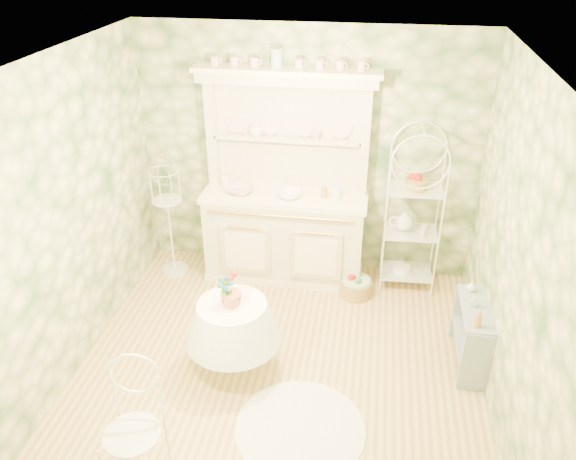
# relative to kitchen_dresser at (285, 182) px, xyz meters

# --- Properties ---
(floor) EXTENTS (3.60, 3.60, 0.00)m
(floor) POSITION_rel_kitchen_dresser_xyz_m (0.20, -1.52, -1.15)
(floor) COLOR tan
(floor) RESTS_ON ground
(ceiling) EXTENTS (3.60, 3.60, 0.00)m
(ceiling) POSITION_rel_kitchen_dresser_xyz_m (0.20, -1.52, 1.56)
(ceiling) COLOR white
(ceiling) RESTS_ON floor
(wall_left) EXTENTS (3.60, 3.60, 0.00)m
(wall_left) POSITION_rel_kitchen_dresser_xyz_m (-1.60, -1.52, 0.21)
(wall_left) COLOR beige
(wall_left) RESTS_ON floor
(wall_right) EXTENTS (3.60, 3.60, 0.00)m
(wall_right) POSITION_rel_kitchen_dresser_xyz_m (2.00, -1.52, 0.21)
(wall_right) COLOR beige
(wall_right) RESTS_ON floor
(wall_back) EXTENTS (3.60, 3.60, 0.00)m
(wall_back) POSITION_rel_kitchen_dresser_xyz_m (0.20, 0.28, 0.21)
(wall_back) COLOR beige
(wall_back) RESTS_ON floor
(wall_front) EXTENTS (3.60, 3.60, 0.00)m
(wall_front) POSITION_rel_kitchen_dresser_xyz_m (0.20, -3.32, 0.21)
(wall_front) COLOR beige
(wall_front) RESTS_ON floor
(kitchen_dresser) EXTENTS (1.87, 0.61, 2.29)m
(kitchen_dresser) POSITION_rel_kitchen_dresser_xyz_m (0.00, 0.00, 0.00)
(kitchen_dresser) COLOR beige
(kitchen_dresser) RESTS_ON floor
(bakers_rack) EXTENTS (0.54, 0.40, 1.68)m
(bakers_rack) POSITION_rel_kitchen_dresser_xyz_m (1.35, 0.03, -0.30)
(bakers_rack) COLOR white
(bakers_rack) RESTS_ON floor
(side_shelf) EXTENTS (0.28, 0.66, 0.55)m
(side_shelf) POSITION_rel_kitchen_dresser_xyz_m (1.88, -1.18, -0.87)
(side_shelf) COLOR #889AA5
(side_shelf) RESTS_ON floor
(round_table) EXTENTS (0.79, 0.79, 0.71)m
(round_table) POSITION_rel_kitchen_dresser_xyz_m (-0.19, -1.59, -0.79)
(round_table) COLOR white
(round_table) RESTS_ON floor
(cafe_chair) EXTENTS (0.49, 0.49, 0.93)m
(cafe_chair) POSITION_rel_kitchen_dresser_xyz_m (-0.61, -2.81, -0.68)
(cafe_chair) COLOR white
(cafe_chair) RESTS_ON floor
(birdcage_stand) EXTENTS (0.38, 0.38, 1.44)m
(birdcage_stand) POSITION_rel_kitchen_dresser_xyz_m (-1.26, -0.15, -0.43)
(birdcage_stand) COLOR white
(birdcage_stand) RESTS_ON floor
(floor_basket) EXTENTS (0.45, 0.45, 0.24)m
(floor_basket) POSITION_rel_kitchen_dresser_xyz_m (0.82, -0.29, -1.02)
(floor_basket) COLOR #A98C48
(floor_basket) RESTS_ON floor
(lace_rug) EXTENTS (1.37, 1.37, 0.01)m
(lace_rug) POSITION_rel_kitchen_dresser_xyz_m (0.49, -2.19, -1.14)
(lace_rug) COLOR white
(lace_rug) RESTS_ON floor
(bowl_floral) EXTENTS (0.32, 0.32, 0.07)m
(bowl_floral) POSITION_rel_kitchen_dresser_xyz_m (-0.46, -0.06, -0.13)
(bowl_floral) COLOR white
(bowl_floral) RESTS_ON kitchen_dresser
(bowl_white) EXTENTS (0.33, 0.33, 0.08)m
(bowl_white) POSITION_rel_kitchen_dresser_xyz_m (0.06, -0.08, -0.13)
(bowl_white) COLOR white
(bowl_white) RESTS_ON kitchen_dresser
(cup_left) EXTENTS (0.17, 0.17, 0.11)m
(cup_left) POSITION_rel_kitchen_dresser_xyz_m (-0.33, 0.16, 0.47)
(cup_left) COLOR white
(cup_left) RESTS_ON kitchen_dresser
(cup_right) EXTENTS (0.12, 0.12, 0.09)m
(cup_right) POSITION_rel_kitchen_dresser_xyz_m (0.30, 0.16, 0.47)
(cup_right) COLOR white
(cup_right) RESTS_ON kitchen_dresser
(potted_geranium) EXTENTS (0.18, 0.15, 0.29)m
(potted_geranium) POSITION_rel_kitchen_dresser_xyz_m (-0.23, -1.62, -0.30)
(potted_geranium) COLOR #3F7238
(potted_geranium) RESTS_ON round_table
(bottle_amber) EXTENTS (0.08, 0.08, 0.17)m
(bottle_amber) POSITION_rel_kitchen_dresser_xyz_m (1.85, -1.44, -0.46)
(bottle_amber) COLOR #BC782F
(bottle_amber) RESTS_ON side_shelf
(bottle_blue) EXTENTS (0.05, 0.05, 0.10)m
(bottle_blue) POSITION_rel_kitchen_dresser_xyz_m (1.85, -1.16, -0.49)
(bottle_blue) COLOR #9BB9CC
(bottle_blue) RESTS_ON side_shelf
(bottle_glass) EXTENTS (0.09, 0.09, 0.10)m
(bottle_glass) POSITION_rel_kitchen_dresser_xyz_m (1.86, -0.93, -0.50)
(bottle_glass) COLOR silver
(bottle_glass) RESTS_ON side_shelf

